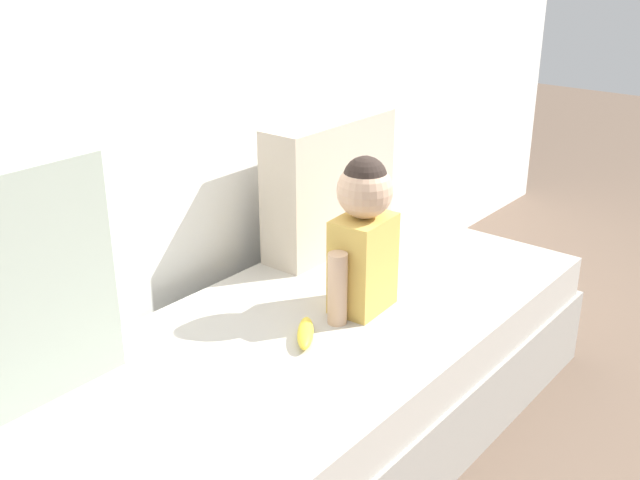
{
  "coord_description": "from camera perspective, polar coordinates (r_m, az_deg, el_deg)",
  "views": [
    {
      "loc": [
        -1.34,
        -1.2,
        1.43
      ],
      "look_at": [
        0.14,
        0.0,
        0.65
      ],
      "focal_mm": 42.36,
      "sensor_mm": 36.0,
      "label": 1
    }
  ],
  "objects": [
    {
      "name": "couch",
      "position": [
        2.18,
        -2.43,
        -12.21
      ],
      "size": [
        2.17,
        0.85,
        0.4
      ],
      "color": "#9C978F",
      "rests_on": "ground"
    },
    {
      "name": "banana",
      "position": [
        2.07,
        -1.11,
        -7.03
      ],
      "size": [
        0.16,
        0.14,
        0.04
      ],
      "primitive_type": "ellipsoid",
      "rotation": [
        0.0,
        0.0,
        0.66
      ],
      "color": "yellow",
      "rests_on": "couch"
    },
    {
      "name": "back_wall",
      "position": [
        2.22,
        -14.04,
        14.67
      ],
      "size": [
        5.37,
        0.1,
        2.32
      ],
      "primitive_type": "cube",
      "color": "white",
      "rests_on": "ground"
    },
    {
      "name": "toddler",
      "position": [
        2.15,
        3.33,
        0.53
      ],
      "size": [
        0.3,
        0.16,
        0.46
      ],
      "color": "gold",
      "rests_on": "couch"
    },
    {
      "name": "ground_plane",
      "position": [
        2.3,
        -2.35,
        -16.26
      ],
      "size": [
        12.0,
        12.0,
        0.0
      ],
      "primitive_type": "plane",
      "color": "brown"
    },
    {
      "name": "throw_pillow_left",
      "position": [
        1.85,
        -22.86,
        -3.39
      ],
      "size": [
        0.49,
        0.16,
        0.57
      ],
      "primitive_type": "cube",
      "color": "#99A393",
      "rests_on": "couch"
    },
    {
      "name": "throw_pillow_right",
      "position": [
        2.59,
        0.73,
        4.22
      ],
      "size": [
        0.54,
        0.16,
        0.45
      ],
      "primitive_type": "cube",
      "color": "#C1B29E",
      "rests_on": "couch"
    }
  ]
}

